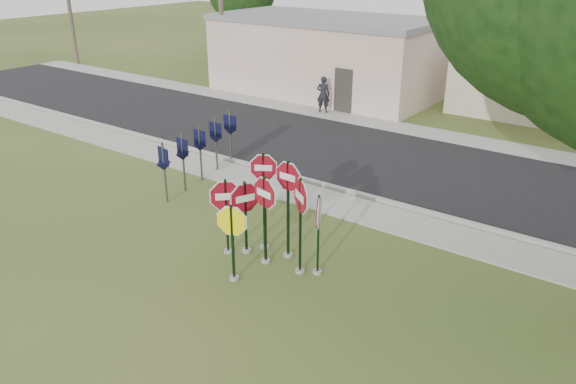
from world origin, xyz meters
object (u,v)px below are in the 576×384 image
Objects in this scene: stop_sign_center at (265,208)px; stop_sign_yellow at (232,234)px; pedestrian at (323,94)px; stop_sign_left at (226,207)px; utility_pole_near at (221,0)px.

stop_sign_yellow is (-0.12, -1.10, -0.31)m from stop_sign_center.
stop_sign_center reaches higher than pedestrian.
stop_sign_left is 0.23× the size of utility_pole_near.
stop_sign_yellow is 1.36m from stop_sign_left.
pedestrian is (-6.55, 14.12, -0.29)m from stop_sign_yellow.
pedestrian is at bearing 117.10° from stop_sign_center.
stop_sign_center is 1.15m from stop_sign_yellow.
utility_pole_near is at bearing 135.15° from stop_sign_center.
stop_sign_yellow is 0.95× the size of stop_sign_left.
stop_sign_left reaches higher than stop_sign_yellow.
stop_sign_center is at bearing 9.57° from stop_sign_left.
stop_sign_center is at bearing 84.05° from stop_sign_yellow.
stop_sign_left is at bearing -47.65° from utility_pole_near.
utility_pole_near reaches higher than stop_sign_yellow.
stop_sign_left is (-1.01, 0.91, 0.10)m from stop_sign_yellow.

